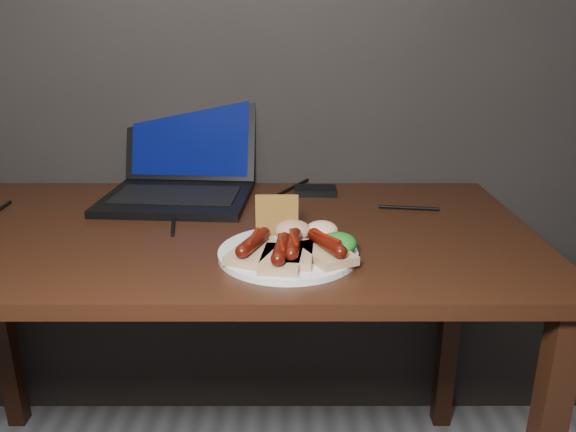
% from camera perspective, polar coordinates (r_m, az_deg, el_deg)
% --- Properties ---
extents(desk, '(1.40, 0.70, 0.75)m').
position_cam_1_polar(desk, '(1.25, -8.27, -4.95)').
color(desk, '#33150C').
rests_on(desk, ground).
extents(laptop, '(0.37, 0.39, 0.25)m').
position_cam_1_polar(laptop, '(1.45, -10.74, 4.06)').
color(laptop, black).
rests_on(laptop, desk).
extents(hard_drive, '(0.11, 0.07, 0.02)m').
position_cam_1_polar(hard_drive, '(1.45, 2.78, 2.58)').
color(hard_drive, black).
rests_on(hard_drive, desk).
extents(desk_cables, '(1.04, 0.43, 0.01)m').
position_cam_1_polar(desk_cables, '(1.34, -8.10, 0.95)').
color(desk_cables, black).
rests_on(desk_cables, desk).
extents(plate, '(0.31, 0.31, 0.01)m').
position_cam_1_polar(plate, '(1.06, 0.00, -3.80)').
color(plate, white).
rests_on(plate, desk).
extents(bread_sausage_left, '(0.11, 0.13, 0.04)m').
position_cam_1_polar(bread_sausage_left, '(1.03, -3.52, -3.27)').
color(bread_sausage_left, tan).
rests_on(bread_sausage_left, plate).
extents(bread_sausage_center, '(0.08, 0.12, 0.04)m').
position_cam_1_polar(bread_sausage_center, '(1.02, 0.55, -3.41)').
color(bread_sausage_center, tan).
rests_on(bread_sausage_center, plate).
extents(bread_sausage_right, '(0.11, 0.13, 0.04)m').
position_cam_1_polar(bread_sausage_right, '(1.02, 3.93, -3.34)').
color(bread_sausage_right, tan).
rests_on(bread_sausage_right, plate).
extents(bread_sausage_extra, '(0.08, 0.12, 0.04)m').
position_cam_1_polar(bread_sausage_extra, '(1.00, -0.69, -3.93)').
color(bread_sausage_extra, tan).
rests_on(bread_sausage_extra, plate).
extents(crispbread, '(0.09, 0.01, 0.08)m').
position_cam_1_polar(crispbread, '(1.12, -1.13, 0.07)').
color(crispbread, '#AD7E2F').
rests_on(crispbread, plate).
extents(salad_greens, '(0.07, 0.07, 0.04)m').
position_cam_1_polar(salad_greens, '(1.04, 5.11, -2.79)').
color(salad_greens, '#0F4F16').
rests_on(salad_greens, plate).
extents(salsa_mound, '(0.07, 0.07, 0.04)m').
position_cam_1_polar(salsa_mound, '(1.10, 0.49, -1.49)').
color(salsa_mound, maroon).
rests_on(salsa_mound, plate).
extents(coleslaw_mound, '(0.06, 0.06, 0.04)m').
position_cam_1_polar(coleslaw_mound, '(1.11, 3.46, -1.45)').
color(coleslaw_mound, silver).
rests_on(coleslaw_mound, plate).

